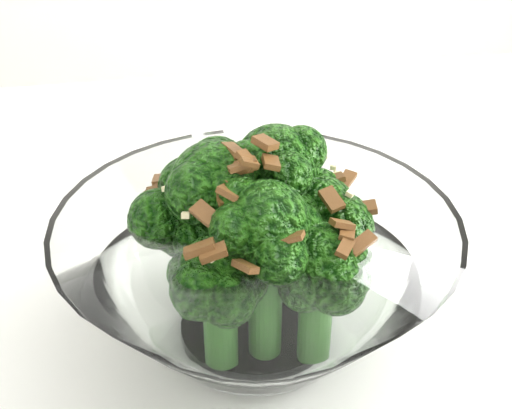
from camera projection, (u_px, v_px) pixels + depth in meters
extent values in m
cube|color=white|center=(382.00, 285.00, 0.54)|extent=(1.21, 0.82, 0.04)
cylinder|color=white|center=(256.00, 331.00, 0.46)|extent=(0.10, 0.10, 0.01)
cylinder|color=#255C18|center=(274.00, 244.00, 0.46)|extent=(0.02, 0.02, 0.09)
sphere|color=#225D11|center=(276.00, 167.00, 0.43)|extent=(0.05, 0.05, 0.05)
cylinder|color=#255C18|center=(191.00, 275.00, 0.45)|extent=(0.02, 0.02, 0.06)
sphere|color=#225D11|center=(188.00, 218.00, 0.43)|extent=(0.05, 0.05, 0.05)
cylinder|color=#255C18|center=(316.00, 274.00, 0.45)|extent=(0.02, 0.02, 0.06)
sphere|color=#225D11|center=(319.00, 215.00, 0.42)|extent=(0.05, 0.05, 0.05)
cylinder|color=#255C18|center=(315.00, 320.00, 0.41)|extent=(0.02, 0.02, 0.06)
sphere|color=#225D11|center=(318.00, 264.00, 0.39)|extent=(0.05, 0.05, 0.05)
cylinder|color=#255C18|center=(250.00, 245.00, 0.49)|extent=(0.02, 0.02, 0.05)
sphere|color=#225D11|center=(249.00, 202.00, 0.47)|extent=(0.04, 0.04, 0.04)
cylinder|color=#255C18|center=(221.00, 328.00, 0.41)|extent=(0.02, 0.02, 0.05)
sphere|color=#225D11|center=(219.00, 274.00, 0.39)|extent=(0.05, 0.05, 0.05)
cylinder|color=#255C18|center=(318.00, 253.00, 0.48)|extent=(0.02, 0.02, 0.05)
sphere|color=#225D11|center=(320.00, 211.00, 0.46)|extent=(0.04, 0.04, 0.04)
cylinder|color=#255C18|center=(265.00, 300.00, 0.41)|extent=(0.02, 0.02, 0.08)
sphere|color=#225D11|center=(266.00, 225.00, 0.39)|extent=(0.05, 0.05, 0.05)
cylinder|color=#255C18|center=(218.00, 263.00, 0.44)|extent=(0.02, 0.02, 0.08)
sphere|color=#225D11|center=(215.00, 187.00, 0.41)|extent=(0.05, 0.05, 0.05)
cube|color=brown|center=(221.00, 194.00, 0.38)|extent=(0.01, 0.02, 0.01)
cube|color=brown|center=(243.00, 167.00, 0.39)|extent=(0.02, 0.01, 0.01)
cube|color=brown|center=(346.00, 180.00, 0.43)|extent=(0.02, 0.02, 0.01)
cube|color=brown|center=(217.00, 164.00, 0.42)|extent=(0.01, 0.02, 0.01)
cube|color=brown|center=(159.00, 180.00, 0.44)|extent=(0.01, 0.02, 0.01)
cube|color=brown|center=(277.00, 148.00, 0.44)|extent=(0.02, 0.01, 0.01)
cube|color=brown|center=(199.00, 249.00, 0.36)|extent=(0.02, 0.01, 0.01)
cube|color=brown|center=(213.00, 156.00, 0.45)|extent=(0.02, 0.02, 0.01)
cube|color=brown|center=(278.00, 207.00, 0.38)|extent=(0.01, 0.01, 0.01)
cube|color=brown|center=(260.00, 206.00, 0.37)|extent=(0.02, 0.01, 0.01)
cube|color=brown|center=(361.00, 243.00, 0.38)|extent=(0.02, 0.02, 0.01)
cube|color=brown|center=(245.00, 267.00, 0.36)|extent=(0.01, 0.02, 0.01)
cube|color=brown|center=(155.00, 194.00, 0.42)|extent=(0.02, 0.02, 0.01)
cube|color=brown|center=(347.00, 232.00, 0.38)|extent=(0.01, 0.02, 0.01)
cube|color=brown|center=(256.00, 155.00, 0.44)|extent=(0.01, 0.02, 0.01)
cube|color=brown|center=(271.00, 196.00, 0.38)|extent=(0.02, 0.02, 0.01)
cube|color=brown|center=(342.00, 224.00, 0.38)|extent=(0.01, 0.01, 0.01)
cube|color=brown|center=(230.00, 193.00, 0.38)|extent=(0.02, 0.02, 0.01)
cube|color=brown|center=(234.00, 151.00, 0.40)|extent=(0.01, 0.02, 0.01)
cube|color=brown|center=(299.00, 162.00, 0.46)|extent=(0.02, 0.02, 0.01)
cube|color=brown|center=(242.00, 157.00, 0.44)|extent=(0.02, 0.01, 0.00)
cube|color=brown|center=(207.00, 163.00, 0.45)|extent=(0.01, 0.02, 0.00)
cube|color=brown|center=(345.00, 247.00, 0.37)|extent=(0.01, 0.02, 0.01)
cube|color=brown|center=(238.00, 151.00, 0.45)|extent=(0.01, 0.01, 0.01)
cube|color=brown|center=(221.00, 153.00, 0.41)|extent=(0.02, 0.02, 0.01)
cube|color=brown|center=(288.00, 238.00, 0.36)|extent=(0.02, 0.01, 0.01)
cube|color=brown|center=(242.00, 165.00, 0.38)|extent=(0.02, 0.01, 0.01)
cube|color=brown|center=(206.00, 214.00, 0.38)|extent=(0.02, 0.02, 0.01)
cube|color=brown|center=(274.00, 223.00, 0.37)|extent=(0.02, 0.02, 0.01)
cube|color=brown|center=(304.00, 159.00, 0.45)|extent=(0.02, 0.02, 0.01)
cube|color=brown|center=(271.00, 162.00, 0.39)|extent=(0.01, 0.02, 0.01)
cube|color=brown|center=(239.00, 223.00, 0.37)|extent=(0.01, 0.02, 0.01)
cube|color=brown|center=(280.00, 154.00, 0.42)|extent=(0.01, 0.02, 0.01)
cube|color=brown|center=(239.00, 188.00, 0.38)|extent=(0.02, 0.02, 0.01)
cube|color=brown|center=(276.00, 245.00, 0.37)|extent=(0.01, 0.01, 0.00)
cube|color=brown|center=(289.00, 149.00, 0.41)|extent=(0.01, 0.01, 0.01)
cube|color=brown|center=(275.00, 153.00, 0.43)|extent=(0.01, 0.02, 0.01)
cube|color=brown|center=(247.00, 160.00, 0.39)|extent=(0.01, 0.02, 0.01)
cube|color=brown|center=(312.00, 159.00, 0.44)|extent=(0.02, 0.02, 0.01)
cube|color=brown|center=(332.00, 199.00, 0.40)|extent=(0.01, 0.02, 0.01)
cube|color=brown|center=(362.00, 209.00, 0.41)|extent=(0.02, 0.01, 0.01)
cube|color=brown|center=(334.00, 179.00, 0.43)|extent=(0.01, 0.01, 0.01)
cube|color=brown|center=(265.00, 143.00, 0.39)|extent=(0.02, 0.02, 0.01)
cube|color=brown|center=(156.00, 195.00, 0.42)|extent=(0.01, 0.01, 0.01)
cube|color=brown|center=(216.00, 154.00, 0.41)|extent=(0.01, 0.01, 0.00)
cube|color=brown|center=(249.00, 161.00, 0.38)|extent=(0.01, 0.01, 0.01)
cube|color=brown|center=(213.00, 253.00, 0.36)|extent=(0.02, 0.01, 0.01)
cube|color=beige|center=(251.00, 202.00, 0.38)|extent=(0.01, 0.01, 0.00)
cube|color=beige|center=(295.00, 152.00, 0.44)|extent=(0.01, 0.00, 0.00)
cube|color=beige|center=(283.00, 200.00, 0.38)|extent=(0.00, 0.01, 0.00)
cube|color=beige|center=(232.00, 217.00, 0.37)|extent=(0.01, 0.01, 0.01)
cube|color=beige|center=(166.00, 189.00, 0.40)|extent=(0.01, 0.01, 0.00)
cube|color=beige|center=(261.00, 145.00, 0.44)|extent=(0.00, 0.01, 0.00)
cube|color=beige|center=(236.00, 149.00, 0.46)|extent=(0.01, 0.01, 0.01)
cube|color=beige|center=(244.00, 149.00, 0.44)|extent=(0.01, 0.01, 0.01)
cube|color=beige|center=(298.00, 157.00, 0.45)|extent=(0.01, 0.01, 0.01)
cube|color=beige|center=(193.00, 172.00, 0.40)|extent=(0.00, 0.01, 0.01)
cube|color=beige|center=(186.00, 215.00, 0.38)|extent=(0.01, 0.01, 0.00)
cube|color=beige|center=(350.00, 194.00, 0.41)|extent=(0.01, 0.01, 0.00)
cube|color=beige|center=(211.00, 258.00, 0.36)|extent=(0.01, 0.01, 0.00)
cube|color=beige|center=(265.00, 149.00, 0.41)|extent=(0.01, 0.01, 0.00)
cube|color=beige|center=(337.00, 175.00, 0.43)|extent=(0.01, 0.01, 0.00)
cube|color=beige|center=(333.00, 168.00, 0.43)|extent=(0.00, 0.01, 0.00)
cube|color=beige|center=(246.00, 151.00, 0.45)|extent=(0.01, 0.01, 0.01)
cube|color=beige|center=(262.00, 145.00, 0.42)|extent=(0.01, 0.01, 0.01)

